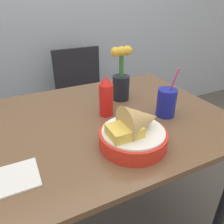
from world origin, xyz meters
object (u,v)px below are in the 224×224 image
at_px(chair_far_window, 82,91).
at_px(flower_vase, 121,79).
at_px(food_basket, 135,131).
at_px(ketchup_bottle, 106,97).
at_px(drink_cup, 166,103).

distance_m(chair_far_window, flower_vase, 0.81).
relative_size(food_basket, ketchup_bottle, 1.34).
bearing_deg(chair_far_window, ketchup_bottle, -100.49).
bearing_deg(food_basket, drink_cup, 28.49).
bearing_deg(chair_far_window, food_basket, -98.18).
height_order(ketchup_bottle, flower_vase, flower_vase).
relative_size(ketchup_bottle, flower_vase, 0.67).
height_order(food_basket, drink_cup, drink_cup).
distance_m(food_basket, drink_cup, 0.28).
relative_size(chair_far_window, ketchup_bottle, 4.55).
height_order(chair_far_window, drink_cup, drink_cup).
xyz_separation_m(food_basket, ketchup_bottle, (0.00, 0.26, 0.03)).
xyz_separation_m(chair_far_window, food_basket, (-0.16, -1.11, 0.29)).
distance_m(drink_cup, flower_vase, 0.27).
bearing_deg(food_basket, flower_vase, 69.42).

